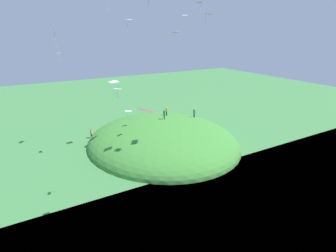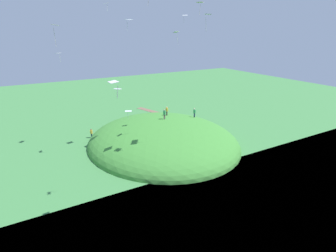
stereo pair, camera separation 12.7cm
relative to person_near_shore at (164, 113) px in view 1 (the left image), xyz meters
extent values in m
plane|color=#3E7E40|center=(-7.80, 3.86, -5.04)|extent=(160.00, 160.00, 0.00)
ellipsoid|color=#3E8834|center=(-1.32, 1.08, -5.04)|extent=(28.08, 25.56, 7.90)
cube|color=brown|center=(15.56, -6.76, -5.02)|extent=(13.27, 5.41, 0.04)
cube|color=#534447|center=(0.00, 0.00, -0.69)|extent=(0.19, 0.27, 0.86)
cylinder|color=#308A52|center=(0.00, 0.00, 0.08)|extent=(0.54, 0.54, 0.68)
sphere|color=tan|center=(0.00, 0.00, 0.54)|extent=(0.26, 0.26, 0.26)
cube|color=#1C3348|center=(7.47, 11.23, -4.62)|extent=(0.28, 0.22, 0.84)
cylinder|color=gold|center=(7.47, 11.23, -3.87)|extent=(0.59, 0.59, 0.66)
sphere|color=brown|center=(7.47, 11.23, -3.41)|extent=(0.25, 0.25, 0.25)
cube|color=navy|center=(0.27, -6.65, -1.50)|extent=(0.25, 0.27, 0.85)
cylinder|color=#2F8953|center=(0.27, -6.65, -0.74)|extent=(0.61, 0.61, 0.67)
sphere|color=beige|center=(0.27, -6.65, -0.28)|extent=(0.25, 0.25, 0.25)
cube|color=#3C2B34|center=(2.37, -1.82, -0.93)|extent=(0.26, 0.15, 0.80)
cylinder|color=gold|center=(2.37, -1.82, -0.22)|extent=(0.49, 0.49, 0.63)
sphere|color=tan|center=(2.37, -1.82, 0.22)|extent=(0.24, 0.24, 0.24)
cylinder|color=#F7DAD3|center=(-14.73, 9.88, 16.40)|extent=(0.19, 0.12, 1.12)
cube|color=white|center=(0.55, 8.13, 5.02)|extent=(1.45, 1.39, 0.09)
cylinder|color=white|center=(0.45, 8.38, 4.27)|extent=(0.07, 0.14, 0.90)
cube|color=white|center=(0.71, 5.63, 15.21)|extent=(0.96, 1.19, 0.10)
cylinder|color=white|center=(0.88, 5.87, 14.28)|extent=(0.07, 0.15, 1.35)
cube|color=white|center=(-5.39, 8.81, 2.98)|extent=(1.00, 1.13, 0.03)
cylinder|color=white|center=(-5.50, 8.95, 2.28)|extent=(0.08, 0.07, 0.94)
cube|color=white|center=(6.93, 15.33, 10.32)|extent=(1.13, 1.12, 0.09)
cylinder|color=white|center=(7.08, 15.05, 9.48)|extent=(0.11, 0.05, 1.22)
cube|color=silver|center=(-6.25, 1.61, 13.48)|extent=(0.71, 0.88, 0.21)
cylinder|color=silver|center=(-6.34, 1.41, 12.51)|extent=(0.12, 0.19, 1.56)
cube|color=white|center=(-10.77, -0.26, 15.59)|extent=(1.40, 1.28, 0.07)
cylinder|color=white|center=(-10.77, -0.01, 14.42)|extent=(0.12, 0.16, 1.76)
cube|color=silver|center=(-1.41, 9.63, 17.10)|extent=(0.74, 0.51, 0.18)
cylinder|color=silver|center=(-1.70, 9.64, 16.51)|extent=(0.15, 0.14, 0.82)
cube|color=white|center=(-3.89, -1.36, 15.78)|extent=(0.88, 0.90, 0.13)
cylinder|color=white|center=(-3.61, -1.36, 15.16)|extent=(0.06, 0.05, 0.86)
cube|color=white|center=(-10.36, 17.79, 14.17)|extent=(1.22, 0.93, 0.15)
cylinder|color=white|center=(-10.52, 17.97, 13.03)|extent=(0.10, 0.06, 1.71)
cube|color=#F1DDD0|center=(-11.24, 1.38, 16.83)|extent=(1.03, 0.93, 0.08)
cylinder|color=#F1DDD0|center=(-11.45, 1.49, 16.00)|extent=(0.14, 0.19, 1.24)
cube|color=silver|center=(-16.95, 14.58, 9.41)|extent=(1.07, 0.76, 0.12)
cylinder|color=silver|center=(-17.22, 14.33, 8.56)|extent=(0.13, 0.11, 1.19)
camera|label=1|loc=(-39.80, 22.32, 13.64)|focal=28.99mm
camera|label=2|loc=(-39.86, 22.21, 13.64)|focal=28.99mm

